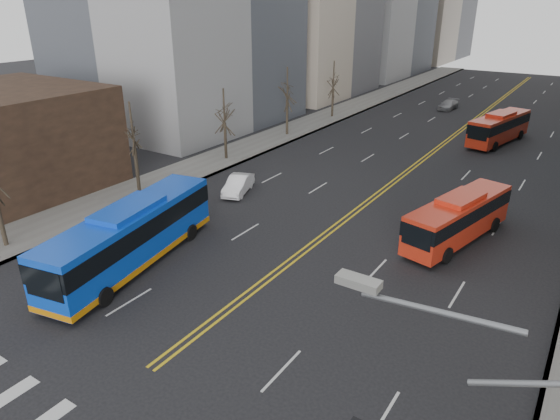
{
  "coord_description": "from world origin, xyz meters",
  "views": [
    {
      "loc": [
        13.77,
        -6.0,
        14.5
      ],
      "look_at": [
        0.52,
        14.26,
        4.15
      ],
      "focal_mm": 32.0,
      "sensor_mm": 36.0,
      "label": 1
    }
  ],
  "objects": [
    {
      "name": "car_white",
      "position": [
        -9.52,
        23.51,
        0.7
      ],
      "size": [
        2.8,
        4.51,
        1.4
      ],
      "primitive_type": "imported",
      "rotation": [
        0.0,
        0.0,
        0.33
      ],
      "color": "white",
      "rests_on": "ground"
    },
    {
      "name": "red_bus_far",
      "position": [
        4.7,
        50.65,
        1.84
      ],
      "size": [
        4.49,
        10.63,
        3.31
      ],
      "color": "red",
      "rests_on": "ground"
    },
    {
      "name": "centerline",
      "position": [
        0.0,
        55.0,
        0.01
      ],
      "size": [
        0.55,
        100.0,
        0.01
      ],
      "color": "gold",
      "rests_on": "ground"
    },
    {
      "name": "sidewalk_left",
      "position": [
        -16.5,
        45.0,
        0.07
      ],
      "size": [
        5.0,
        130.0,
        0.15
      ],
      "primitive_type": "cube",
      "color": "slate",
      "rests_on": "ground"
    },
    {
      "name": "street_trees",
      "position": [
        -7.18,
        34.55,
        4.87
      ],
      "size": [
        35.2,
        47.2,
        7.6
      ],
      "color": "black",
      "rests_on": "ground"
    },
    {
      "name": "blue_bus",
      "position": [
        -7.53,
        10.93,
        1.95
      ],
      "size": [
        5.04,
        13.09,
        3.71
      ],
      "color": "blue",
      "rests_on": "ground"
    },
    {
      "name": "red_bus_near",
      "position": [
        7.44,
        24.37,
        1.75
      ],
      "size": [
        4.44,
        10.01,
        3.13
      ],
      "color": "red",
      "rests_on": "ground"
    },
    {
      "name": "car_silver",
      "position": [
        -4.75,
        65.4,
        0.65
      ],
      "size": [
        2.1,
        4.56,
        1.29
      ],
      "primitive_type": "imported",
      "rotation": [
        0.0,
        0.0,
        -0.07
      ],
      "color": "#949398",
      "rests_on": "ground"
    }
  ]
}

